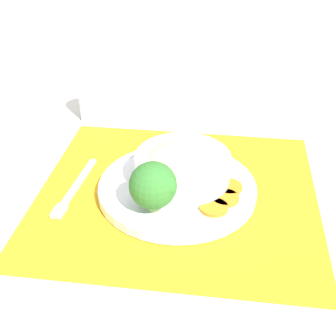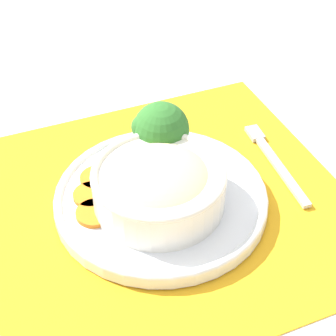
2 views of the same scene
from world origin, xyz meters
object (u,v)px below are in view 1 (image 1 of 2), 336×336
water_glass (95,100)px  fork (72,192)px  bowl (183,166)px  broccoli_floret (153,185)px

water_glass → fork: bearing=91.2°
fork → bowl: bearing=-162.9°
bowl → broccoli_floret: size_ratio=1.96×
broccoli_floret → fork: broccoli_floret is taller
water_glass → fork: water_glass is taller
bowl → water_glass: 0.35m
broccoli_floret → fork: (0.15, -0.06, -0.06)m
broccoli_floret → water_glass: 0.40m
water_glass → broccoli_floret: bearing=112.9°
bowl → fork: size_ratio=0.93×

